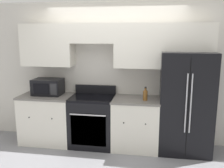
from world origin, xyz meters
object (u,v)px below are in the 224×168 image
Objects in this scene: oven_range at (92,121)px; bottle at (145,95)px; microwave at (48,87)px; refrigerator at (185,103)px.

bottle is at bearing -4.39° from oven_range.
microwave reaches higher than oven_range.
refrigerator is at bearing 9.51° from bottle.
refrigerator reaches higher than bottle.
microwave is at bearing 176.07° from bottle.
microwave reaches higher than bottle.
refrigerator reaches higher than oven_range.
bottle is (-0.68, -0.11, 0.13)m from refrigerator.
refrigerator is 2.49m from microwave.
oven_range is at bearing -178.56° from refrigerator.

